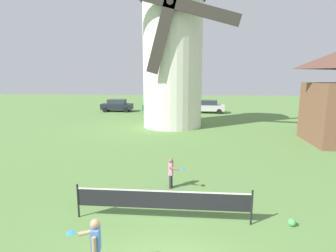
{
  "coord_description": "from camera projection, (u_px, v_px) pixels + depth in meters",
  "views": [
    {
      "loc": [
        0.51,
        -5.31,
        4.4
      ],
      "look_at": [
        -0.3,
        4.29,
        2.62
      ],
      "focal_mm": 28.65,
      "sensor_mm": 36.0,
      "label": 1
    }
  ],
  "objects": [
    {
      "name": "parked_car_green",
      "position": [
        160.0,
        106.0,
        32.88
      ],
      "size": [
        4.17,
        2.29,
        1.56
      ],
      "color": "#1E6638",
      "rests_on": "ground_plane"
    },
    {
      "name": "windmill",
      "position": [
        173.0,
        47.0,
        22.99
      ],
      "size": [
        10.49,
        5.87,
        15.05
      ],
      "color": "silver",
      "rests_on": "ground_plane"
    },
    {
      "name": "parked_car_silver",
      "position": [
        208.0,
        106.0,
        32.94
      ],
      "size": [
        4.12,
        2.16,
        1.56
      ],
      "color": "silver",
      "rests_on": "ground_plane"
    },
    {
      "name": "stray_ball",
      "position": [
        292.0,
        222.0,
        8.0
      ],
      "size": [
        0.23,
        0.23,
        0.23
      ],
      "primitive_type": "sphere",
      "color": "#4CB259",
      "rests_on": "ground_plane"
    },
    {
      "name": "tennis_net",
      "position": [
        163.0,
        200.0,
        8.19
      ],
      "size": [
        5.41,
        0.06,
        1.1
      ],
      "color": "black",
      "rests_on": "ground_plane"
    },
    {
      "name": "player_near",
      "position": [
        95.0,
        245.0,
        5.83
      ],
      "size": [
        0.82,
        0.46,
        1.4
      ],
      "color": "#9E937F",
      "rests_on": "ground_plane"
    },
    {
      "name": "player_far",
      "position": [
        171.0,
        171.0,
        10.63
      ],
      "size": [
        0.7,
        0.6,
        1.23
      ],
      "color": "#333338",
      "rests_on": "ground_plane"
    },
    {
      "name": "parked_car_black",
      "position": [
        117.0,
        105.0,
        34.26
      ],
      "size": [
        3.95,
        1.93,
        1.56
      ],
      "color": "#1E232D",
      "rests_on": "ground_plane"
    }
  ]
}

